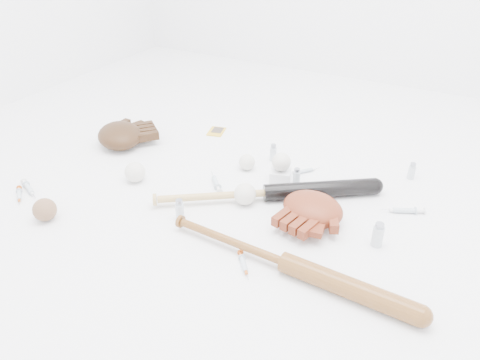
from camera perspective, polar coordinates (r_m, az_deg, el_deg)
The scene contains 22 objects.
bat_dark at distance 1.69m, azimuth 3.27°, elevation -1.57°, with size 0.86×0.06×0.06m, color black, non-canonical shape.
bat_wood at distance 1.39m, azimuth 5.49°, elevation -9.98°, with size 0.83×0.06×0.06m, color brown, non-canonical shape.
glove_dark at distance 2.13m, azimuth -14.44°, elevation 5.34°, with size 0.27×0.27×0.10m, color #331D0E, non-canonical shape.
glove_tan at distance 1.60m, azimuth 8.86°, elevation -3.43°, with size 0.25×0.25×0.09m, color maroon, non-canonical shape.
trading_card at distance 2.21m, azimuth -2.90°, elevation 5.92°, with size 0.07×0.10×0.01m, color gold.
pedestal at distance 1.82m, azimuth 4.97°, elevation 0.62°, with size 0.08×0.08×0.04m, color white.
baseball_on_pedestal at distance 1.79m, azimuth 5.06°, elevation 2.21°, with size 0.07×0.07×0.07m, color silver.
baseball_left at distance 1.84m, azimuth -12.68°, elevation 0.94°, with size 0.08×0.08×0.08m, color silver.
baseball_upper at distance 1.88m, azimuth 0.85°, elevation 2.19°, with size 0.07×0.07×0.07m, color silver.
baseball_mid at distance 1.66m, azimuth 0.62°, elevation -1.73°, with size 0.08×0.08×0.08m, color silver.
baseball_aged at distance 1.72m, azimuth -22.71°, elevation -3.36°, with size 0.08×0.08×0.08m, color brown.
syringe_0 at distance 1.90m, azimuth -25.32°, elevation -1.70°, with size 0.14×0.02×0.02m, color #ADBCC6, non-canonical shape.
syringe_1 at distance 1.79m, azimuth -2.97°, elevation -0.27°, with size 0.17×0.03×0.02m, color #ADBCC6, non-canonical shape.
syringe_2 at distance 1.89m, azimuth 8.01°, elevation 1.13°, with size 0.13×0.02×0.02m, color #ADBCC6, non-canonical shape.
syringe_3 at distance 1.42m, azimuth 0.47°, elevation -10.25°, with size 0.14×0.02×0.02m, color #ADBCC6, non-canonical shape.
syringe_4 at distance 1.73m, azimuth 19.39°, elevation -3.52°, with size 0.17×0.03×0.02m, color #ADBCC6, non-canonical shape.
syringe_5 at distance 1.92m, azimuth -24.34°, elevation -0.97°, with size 0.16×0.03×0.02m, color #ADBCC6, non-canonical shape.
vial_0 at distance 1.95m, azimuth 4.07°, elevation 3.37°, with size 0.03×0.03×0.07m, color silver.
vial_1 at distance 1.94m, azimuth 20.21°, elevation 1.05°, with size 0.03×0.03×0.07m, color silver.
vial_2 at distance 1.79m, azimuth 6.92°, elevation 0.41°, with size 0.03×0.03×0.07m, color silver.
vial_3 at distance 1.53m, azimuth 16.47°, elevation -6.39°, with size 0.04×0.04×0.08m, color silver.
vial_4 at distance 1.60m, azimuth -7.37°, elevation -3.56°, with size 0.03×0.03×0.08m, color silver.
Camera 1 is at (0.70, -1.25, 0.95)m, focal length 35.00 mm.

